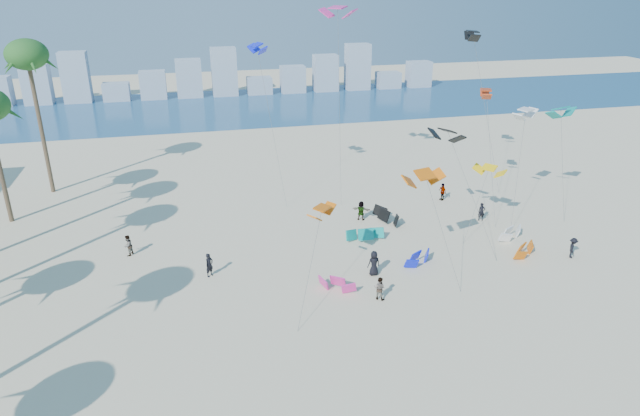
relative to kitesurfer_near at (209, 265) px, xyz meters
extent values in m
plane|color=navy|center=(5.20, 56.07, -0.89)|extent=(220.00, 220.00, 0.00)
imported|color=black|center=(0.00, 0.00, 0.00)|extent=(0.77, 0.75, 1.79)
imported|color=gray|center=(10.87, -5.82, -0.08)|extent=(1.00, 0.98, 1.63)
imported|color=black|center=(11.55, -2.61, 0.05)|extent=(0.97, 0.68, 1.88)
imported|color=gray|center=(22.69, 9.81, -0.05)|extent=(0.63, 1.06, 1.69)
imported|color=black|center=(27.25, -3.63, -0.08)|extent=(1.09, 1.21, 1.63)
imported|color=gray|center=(13.64, 7.10, -0.02)|extent=(1.67, 1.23, 1.75)
imported|color=black|center=(23.95, 4.46, -0.08)|extent=(0.67, 0.52, 1.64)
imported|color=gray|center=(-5.94, 4.77, -0.06)|extent=(0.97, 1.03, 1.67)
cylinder|color=#595959|center=(6.24, -5.44, 1.95)|extent=(2.91, 5.52, 5.71)
cylinder|color=#595959|center=(20.11, -0.31, 3.64)|extent=(2.61, 5.02, 9.07)
cylinder|color=#595959|center=(26.25, 3.31, 3.92)|extent=(2.22, 3.54, 9.64)
cylinder|color=#595959|center=(6.85, 13.02, 6.33)|extent=(1.87, 3.01, 14.45)
cylinder|color=#595959|center=(24.84, 5.50, 4.52)|extent=(0.74, 5.34, 10.83)
cylinder|color=#595959|center=(21.83, 1.81, 1.83)|extent=(3.03, 2.47, 5.46)
cylinder|color=#595959|center=(13.27, 13.31, 7.82)|extent=(0.83, 5.05, 17.43)
cylinder|color=#595959|center=(30.58, 3.41, 3.98)|extent=(0.77, 2.03, 9.75)
cylinder|color=#595959|center=(15.65, -4.83, 2.98)|extent=(2.04, 2.92, 7.75)
cylinder|color=#595959|center=(27.73, 12.03, 6.71)|extent=(2.69, 3.77, 15.22)
cylinder|color=brown|center=(-14.34, 21.07, 5.82)|extent=(0.40, 0.40, 13.43)
ellipsoid|color=#215E24|center=(-14.34, 21.07, 12.54)|extent=(3.80, 3.80, 2.85)
cube|color=#9EADBF|center=(-24.40, 66.07, 2.41)|extent=(4.40, 3.00, 6.60)
cube|color=#9EADBF|center=(-18.20, 66.07, 3.31)|extent=(4.40, 3.00, 8.40)
cube|color=#9EADBF|center=(-12.00, 66.07, 0.61)|extent=(4.40, 3.00, 3.00)
cube|color=#9EADBF|center=(-5.80, 66.07, 1.51)|extent=(4.40, 3.00, 4.80)
cube|color=#9EADBF|center=(0.40, 66.07, 2.41)|extent=(4.40, 3.00, 6.60)
cube|color=#9EADBF|center=(6.60, 66.07, 3.31)|extent=(4.40, 3.00, 8.40)
cube|color=#9EADBF|center=(12.80, 66.07, 0.61)|extent=(4.40, 3.00, 3.00)
cube|color=#9EADBF|center=(19.00, 66.07, 1.51)|extent=(4.40, 3.00, 4.80)
cube|color=#9EADBF|center=(25.20, 66.07, 2.41)|extent=(4.40, 3.00, 6.60)
cube|color=#9EADBF|center=(31.40, 66.07, 3.31)|extent=(4.40, 3.00, 8.40)
cube|color=#9EADBF|center=(37.60, 66.07, 0.61)|extent=(4.40, 3.00, 3.00)
cube|color=#9EADBF|center=(43.80, 66.07, 1.51)|extent=(4.40, 3.00, 4.80)
camera|label=1|loc=(-0.63, -36.48, 19.28)|focal=31.51mm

